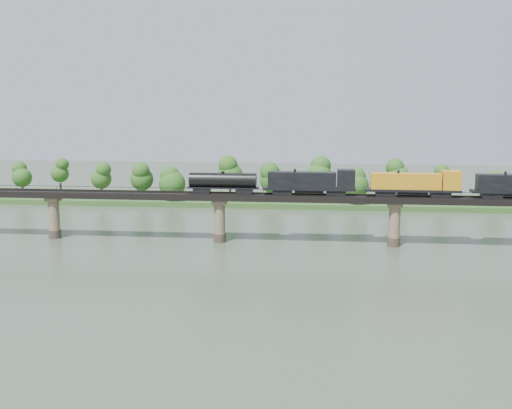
# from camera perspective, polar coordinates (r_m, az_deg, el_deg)

# --- Properties ---
(ground) EXTENTS (400.00, 400.00, 0.00)m
(ground) POSITION_cam_1_polar(r_m,az_deg,el_deg) (121.79, -5.46, -6.55)
(ground) COLOR #354234
(ground) RESTS_ON ground
(far_bank) EXTENTS (300.00, 24.00, 1.60)m
(far_bank) POSITION_cam_1_polar(r_m,az_deg,el_deg) (203.62, -0.81, 0.44)
(far_bank) COLOR #294C1E
(far_bank) RESTS_ON ground
(bridge) EXTENTS (236.00, 30.00, 11.50)m
(bridge) POSITION_cam_1_polar(r_m,az_deg,el_deg) (149.18, -3.25, -1.28)
(bridge) COLOR #473A2D
(bridge) RESTS_ON ground
(bridge_superstructure) EXTENTS (220.00, 4.90, 0.75)m
(bridge_superstructure) POSITION_cam_1_polar(r_m,az_deg,el_deg) (148.07, -3.28, 1.12)
(bridge_superstructure) COLOR black
(bridge_superstructure) RESTS_ON bridge
(far_treeline) EXTENTS (289.06, 17.54, 13.60)m
(far_treeline) POSITION_cam_1_polar(r_m,az_deg,el_deg) (199.17, -3.31, 2.54)
(far_treeline) COLOR #382619
(far_treeline) RESTS_ON far_bank
(freight_train) EXTENTS (84.74, 3.30, 5.83)m
(freight_train) POSITION_cam_1_polar(r_m,az_deg,el_deg) (146.45, 10.87, 1.85)
(freight_train) COLOR black
(freight_train) RESTS_ON bridge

